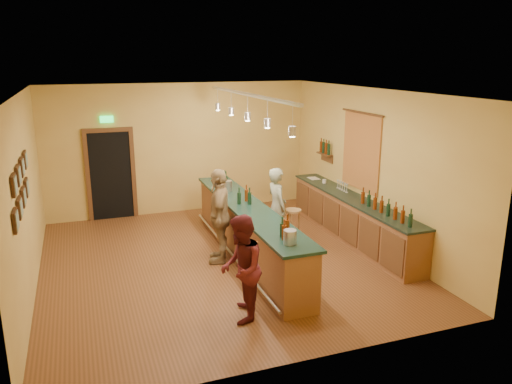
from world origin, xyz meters
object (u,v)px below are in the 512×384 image
object	(u,v)px
tasting_bar	(248,228)
customer_b	(220,216)
bartender	(277,207)
back_counter	(352,218)
customer_a	(241,269)
bar_stool	(293,216)

from	to	relation	value
tasting_bar	customer_b	world-z (taller)	customer_b
bartender	customer_b	bearing A→B (deg)	105.20
back_counter	customer_b	xyz separation A→B (m)	(-2.95, -0.14, 0.42)
bartender	customer_a	xyz separation A→B (m)	(-1.65, -2.66, -0.02)
back_counter	customer_a	bearing A→B (deg)	-143.92
back_counter	bartender	world-z (taller)	bartender
back_counter	bar_stool	bearing A→B (deg)	166.35
bar_stool	back_counter	bearing A→B (deg)	-13.65
customer_a	customer_b	world-z (taller)	customer_b
tasting_bar	customer_b	distance (m)	0.63
tasting_bar	customer_b	size ratio (longest dim) A/B	2.82
bartender	bar_stool	size ratio (longest dim) A/B	2.28
customer_a	tasting_bar	bearing A→B (deg)	179.26
back_counter	bar_stool	world-z (taller)	back_counter
bartender	customer_b	xyz separation A→B (m)	(-1.34, -0.42, 0.09)
bartender	bar_stool	distance (m)	0.45
bar_stool	tasting_bar	bearing A→B (deg)	-157.40
bartender	customer_a	world-z (taller)	bartender
tasting_bar	bartender	world-z (taller)	bartender
back_counter	customer_a	xyz separation A→B (m)	(-3.26, -2.38, 0.32)
customer_b	bar_stool	world-z (taller)	customer_b
back_counter	tasting_bar	world-z (taller)	tasting_bar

